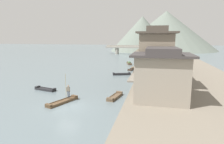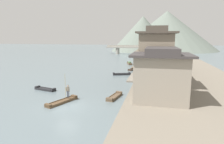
{
  "view_description": "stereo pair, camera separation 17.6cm",
  "coord_description": "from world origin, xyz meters",
  "px_view_note": "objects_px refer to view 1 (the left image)",
  "views": [
    {
      "loc": [
        9.68,
        -19.94,
        7.93
      ],
      "look_at": [
        1.86,
        15.85,
        1.46
      ],
      "focal_mm": 31.22,
      "sensor_mm": 36.0,
      "label": 1
    },
    {
      "loc": [
        9.85,
        -19.9,
        7.93
      ],
      "look_at": [
        1.86,
        15.85,
        1.46
      ],
      "focal_mm": 31.22,
      "sensor_mm": 36.0,
      "label": 2
    }
  ],
  "objects_px": {
    "boat_moored_far": "(115,97)",
    "house_waterfront_narrow": "(158,59)",
    "boatman_person": "(68,90)",
    "house_waterfront_nearest": "(161,75)",
    "boat_moored_third": "(140,61)",
    "house_waterfront_far": "(155,56)",
    "boat_midriver_drifting": "(134,57)",
    "boat_moored_nearest": "(45,89)",
    "boat_moored_second": "(129,63)",
    "boat_midriver_upstream": "(133,68)",
    "stone_bridge": "(134,48)",
    "house_waterfront_end": "(155,53)",
    "boat_upstream_distant": "(122,74)",
    "house_waterfront_second": "(156,58)",
    "house_waterfront_tall": "(154,55)",
    "boat_foreground_poled": "(62,102)"
  },
  "relations": [
    {
      "from": "house_waterfront_tall",
      "to": "house_waterfront_narrow",
      "type": "height_order",
      "value": "house_waterfront_tall"
    },
    {
      "from": "house_waterfront_narrow",
      "to": "boat_midriver_drifting",
      "type": "bearing_deg",
      "value": 102.68
    },
    {
      "from": "boat_moored_second",
      "to": "boat_moored_third",
      "type": "height_order",
      "value": "boat_moored_second"
    },
    {
      "from": "house_waterfront_narrow",
      "to": "house_waterfront_second",
      "type": "bearing_deg",
      "value": -92.37
    },
    {
      "from": "boat_moored_third",
      "to": "boat_midriver_upstream",
      "type": "distance_m",
      "value": 15.58
    },
    {
      "from": "boat_moored_nearest",
      "to": "house_waterfront_far",
      "type": "bearing_deg",
      "value": 53.23
    },
    {
      "from": "boat_moored_nearest",
      "to": "house_waterfront_second",
      "type": "height_order",
      "value": "house_waterfront_second"
    },
    {
      "from": "boat_midriver_drifting",
      "to": "house_waterfront_second",
      "type": "height_order",
      "value": "house_waterfront_second"
    },
    {
      "from": "boat_foreground_poled",
      "to": "boat_moored_third",
      "type": "height_order",
      "value": "boat_moored_third"
    },
    {
      "from": "boat_moored_far",
      "to": "boat_midriver_drifting",
      "type": "relative_size",
      "value": 0.83
    },
    {
      "from": "house_waterfront_second",
      "to": "house_waterfront_end",
      "type": "bearing_deg",
      "value": 89.97
    },
    {
      "from": "boat_moored_third",
      "to": "boat_midriver_upstream",
      "type": "bearing_deg",
      "value": -91.82
    },
    {
      "from": "boat_moored_third",
      "to": "stone_bridge",
      "type": "distance_m",
      "value": 30.01
    },
    {
      "from": "boat_foreground_poled",
      "to": "house_waterfront_end",
      "type": "xyz_separation_m",
      "value": [
        11.11,
        33.97,
        3.56
      ]
    },
    {
      "from": "house_waterfront_narrow",
      "to": "boat_midriver_upstream",
      "type": "bearing_deg",
      "value": 125.72
    },
    {
      "from": "boat_foreground_poled",
      "to": "stone_bridge",
      "type": "xyz_separation_m",
      "value": [
        1.21,
        72.7,
        2.7
      ]
    },
    {
      "from": "house_waterfront_nearest",
      "to": "house_waterfront_narrow",
      "type": "bearing_deg",
      "value": 90.4
    },
    {
      "from": "boat_moored_far",
      "to": "house_waterfront_far",
      "type": "relative_size",
      "value": 0.53
    },
    {
      "from": "boat_moored_nearest",
      "to": "boat_moored_third",
      "type": "xyz_separation_m",
      "value": [
        11.42,
        38.38,
        0.08
      ]
    },
    {
      "from": "boat_midriver_drifting",
      "to": "house_waterfront_nearest",
      "type": "relative_size",
      "value": 0.64
    },
    {
      "from": "boat_midriver_drifting",
      "to": "boat_midriver_upstream",
      "type": "height_order",
      "value": "boat_midriver_upstream"
    },
    {
      "from": "house_waterfront_tall",
      "to": "boat_moored_far",
      "type": "bearing_deg",
      "value": -117.26
    },
    {
      "from": "boat_midriver_drifting",
      "to": "house_waterfront_end",
      "type": "relative_size",
      "value": 0.64
    },
    {
      "from": "boat_moored_second",
      "to": "house_waterfront_nearest",
      "type": "relative_size",
      "value": 0.65
    },
    {
      "from": "boat_foreground_poled",
      "to": "boatman_person",
      "type": "xyz_separation_m",
      "value": [
        0.36,
        0.99,
        1.3
      ]
    },
    {
      "from": "boatman_person",
      "to": "house_waterfront_nearest",
      "type": "xyz_separation_m",
      "value": [
        11.36,
        0.58,
        2.27
      ]
    },
    {
      "from": "boat_moored_nearest",
      "to": "boat_midriver_upstream",
      "type": "bearing_deg",
      "value": 64.4
    },
    {
      "from": "boat_upstream_distant",
      "to": "house_waterfront_narrow",
      "type": "relative_size",
      "value": 0.54
    },
    {
      "from": "boat_moored_third",
      "to": "house_waterfront_end",
      "type": "distance_m",
      "value": 11.04
    },
    {
      "from": "boat_foreground_poled",
      "to": "house_waterfront_far",
      "type": "bearing_deg",
      "value": 67.5
    },
    {
      "from": "boat_moored_far",
      "to": "house_waterfront_narrow",
      "type": "height_order",
      "value": "house_waterfront_narrow"
    },
    {
      "from": "boatman_person",
      "to": "boat_moored_second",
      "type": "xyz_separation_m",
      "value": [
        3.14,
        36.14,
        -1.14
      ]
    },
    {
      "from": "boat_midriver_upstream",
      "to": "stone_bridge",
      "type": "relative_size",
      "value": 0.2
    },
    {
      "from": "boat_moored_second",
      "to": "house_waterfront_second",
      "type": "relative_size",
      "value": 0.52
    },
    {
      "from": "boat_midriver_drifting",
      "to": "boat_moored_far",
      "type": "bearing_deg",
      "value": -86.87
    },
    {
      "from": "boat_moored_nearest",
      "to": "house_waterfront_end",
      "type": "bearing_deg",
      "value": 60.69
    },
    {
      "from": "boat_upstream_distant",
      "to": "house_waterfront_end",
      "type": "height_order",
      "value": "house_waterfront_end"
    },
    {
      "from": "boat_upstream_distant",
      "to": "house_waterfront_second",
      "type": "relative_size",
      "value": 0.44
    },
    {
      "from": "house_waterfront_far",
      "to": "house_waterfront_second",
      "type": "bearing_deg",
      "value": -89.77
    },
    {
      "from": "boat_midriver_drifting",
      "to": "house_waterfront_tall",
      "type": "height_order",
      "value": "house_waterfront_tall"
    },
    {
      "from": "boat_midriver_upstream",
      "to": "house_waterfront_far",
      "type": "xyz_separation_m",
      "value": [
        5.33,
        -1.05,
        3.47
      ]
    },
    {
      "from": "boat_moored_nearest",
      "to": "house_waterfront_narrow",
      "type": "xyz_separation_m",
      "value": [
        16.84,
        14.59,
        3.54
      ]
    },
    {
      "from": "boat_moored_third",
      "to": "house_waterfront_far",
      "type": "distance_m",
      "value": 17.66
    },
    {
      "from": "boat_moored_nearest",
      "to": "boat_moored_second",
      "type": "xyz_separation_m",
      "value": [
        8.75,
        32.29,
        0.15
      ]
    },
    {
      "from": "house_waterfront_far",
      "to": "house_waterfront_narrow",
      "type": "bearing_deg",
      "value": -85.39
    },
    {
      "from": "house_waterfront_end",
      "to": "house_waterfront_second",
      "type": "bearing_deg",
      "value": -90.03
    },
    {
      "from": "house_waterfront_second",
      "to": "stone_bridge",
      "type": "xyz_separation_m",
      "value": [
        -9.89,
        65.35,
        -2.17
      ]
    },
    {
      "from": "boat_midriver_upstream",
      "to": "house_waterfront_tall",
      "type": "distance_m",
      "value": 16.38
    },
    {
      "from": "boat_moored_second",
      "to": "house_waterfront_second",
      "type": "distance_m",
      "value": 31.08
    },
    {
      "from": "house_waterfront_second",
      "to": "house_waterfront_narrow",
      "type": "height_order",
      "value": "house_waterfront_second"
    }
  ]
}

